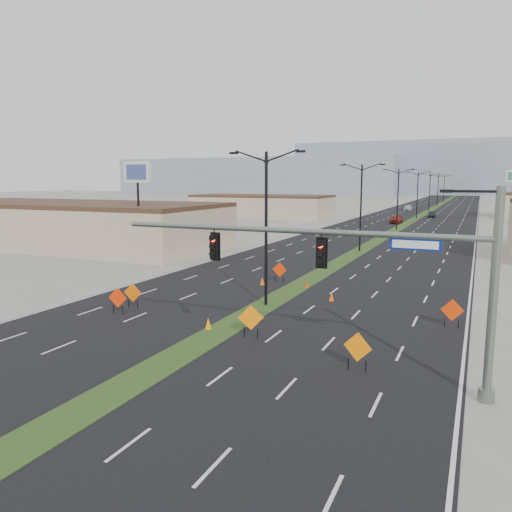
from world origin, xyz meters
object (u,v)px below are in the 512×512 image
at_px(car_left, 396,219).
at_px(construction_sign_4, 358,348).
at_px(car_mid, 432,214).
at_px(cone_3, 262,281).
at_px(streetlight_4, 430,191).
at_px(construction_sign_5, 452,311).
at_px(streetlight_0, 266,224).
at_px(construction_sign_0, 118,299).
at_px(streetlight_3, 417,193).
at_px(construction_sign_2, 280,270).
at_px(cone_1, 331,297).
at_px(cone_2, 307,284).
at_px(pole_sign_west, 137,179).
at_px(streetlight_1, 361,205).
at_px(construction_sign_3, 251,319).
at_px(construction_sign_1, 133,294).
at_px(streetlight_6, 444,188).
at_px(signal_mast, 366,267).
at_px(streetlight_5, 438,189).
at_px(streetlight_2, 398,197).
at_px(car_far, 408,208).
at_px(cone_0, 208,324).

height_order(car_left, construction_sign_4, construction_sign_4).
xyz_separation_m(car_mid, cone_3, (-5.70, -82.39, -0.35)).
height_order(streetlight_4, construction_sign_5, streetlight_4).
distance_m(streetlight_0, construction_sign_0, 10.43).
height_order(streetlight_3, construction_sign_2, streetlight_3).
distance_m(cone_1, cone_2, 4.42).
xyz_separation_m(streetlight_4, construction_sign_0, (-7.44, -117.81, -4.44)).
bearing_deg(pole_sign_west, streetlight_1, 39.11).
height_order(streetlight_1, construction_sign_3, streetlight_1).
bearing_deg(streetlight_1, construction_sign_2, -95.59).
height_order(streetlight_1, cone_1, streetlight_1).
height_order(construction_sign_1, construction_sign_3, construction_sign_3).
bearing_deg(construction_sign_1, construction_sign_4, -24.42).
bearing_deg(streetlight_6, signal_mast, -87.25).
height_order(streetlight_4, car_mid, streetlight_4).
relative_size(streetlight_0, streetlight_3, 1.00).
height_order(streetlight_3, construction_sign_5, streetlight_3).
height_order(streetlight_5, car_left, streetlight_5).
bearing_deg(cone_1, construction_sign_2, 140.39).
bearing_deg(cone_1, streetlight_5, 91.53).
bearing_deg(streetlight_2, car_left, 98.78).
height_order(car_left, cone_3, car_left).
height_order(construction_sign_0, construction_sign_1, construction_sign_0).
distance_m(construction_sign_5, cone_2, 12.69).
distance_m(car_left, cone_2, 62.80).
distance_m(streetlight_5, construction_sign_3, 146.80).
height_order(streetlight_1, car_mid, streetlight_1).
bearing_deg(streetlight_4, streetlight_2, -90.00).
height_order(streetlight_4, construction_sign_3, streetlight_4).
bearing_deg(signal_mast, streetlight_2, 97.39).
xyz_separation_m(signal_mast, streetlight_4, (-8.56, 122.00, 0.63)).
xyz_separation_m(cone_2, cone_3, (-3.55, -0.38, 0.04)).
height_order(construction_sign_1, cone_2, construction_sign_1).
bearing_deg(streetlight_4, construction_sign_5, -84.16).
relative_size(streetlight_3, car_left, 2.12).
bearing_deg(construction_sign_4, construction_sign_5, 80.72).
bearing_deg(car_far, car_mid, -73.13).
relative_size(streetlight_1, construction_sign_0, 6.01).
distance_m(car_left, cone_0, 75.32).
height_order(streetlight_1, car_left, streetlight_1).
distance_m(car_mid, cone_2, 82.04).
distance_m(streetlight_4, streetlight_6, 56.00).
height_order(streetlight_1, construction_sign_5, streetlight_1).
bearing_deg(streetlight_2, pole_sign_west, -115.60).
bearing_deg(pole_sign_west, signal_mast, -35.44).
bearing_deg(construction_sign_1, streetlight_4, 78.80).
height_order(car_far, construction_sign_4, construction_sign_4).
bearing_deg(construction_sign_1, streetlight_3, 77.63).
distance_m(car_left, car_mid, 19.89).
distance_m(signal_mast, cone_3, 19.99).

